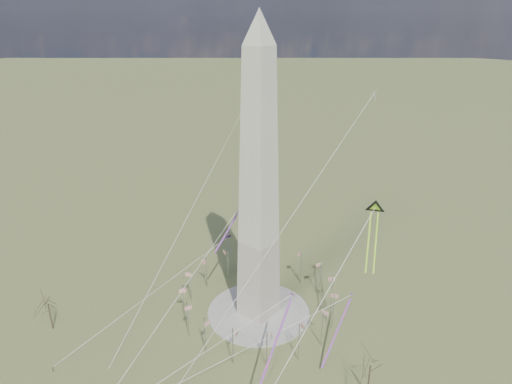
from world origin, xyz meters
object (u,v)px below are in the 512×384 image
Objects in this scene: person_west at (53,369)px; kite_delta_black at (375,212)px; tree_near at (371,363)px; washington_monument at (259,187)px.

person_west is 0.08× the size of kite_delta_black.
kite_delta_black is (-14.35, 24.44, 32.54)m from tree_near.
person_west is (-29.12, -60.79, -47.21)m from washington_monument.
tree_near is 43.15m from kite_delta_black.
kite_delta_black is at bearing 120.42° from tree_near.
washington_monument is at bearing -113.43° from person_west.
tree_near is at bearing -10.65° from washington_monument.
tree_near is at bearing -143.43° from person_west.
washington_monument is 67.46× the size of person_west.
tree_near reaches higher than person_west.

